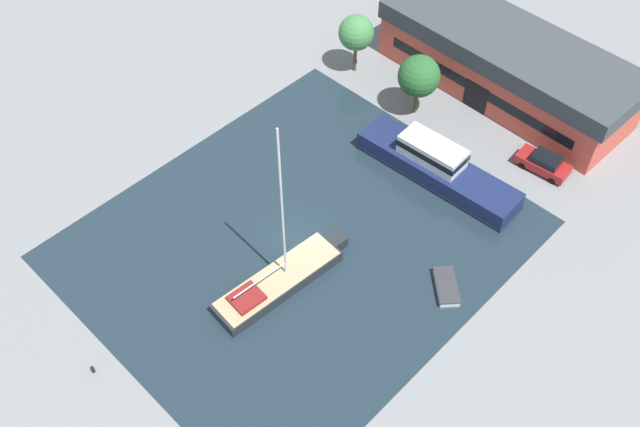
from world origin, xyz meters
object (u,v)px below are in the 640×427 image
Objects in this scene: quay_tree_near_building at (419,76)px; quay_tree_by_water at (356,33)px; sailboat_moored at (280,280)px; small_dinghy at (446,287)px; motor_cruiser at (436,166)px; parked_car at (544,163)px; warehouse_building at (507,64)px.

quay_tree_near_building reaches higher than quay_tree_by_water.
small_dinghy is at bearing 47.07° from sailboat_moored.
small_dinghy is at bearing -32.78° from quay_tree_by_water.
motor_cruiser is at bearing -22.00° from quay_tree_by_water.
motor_cruiser reaches higher than parked_car.
motor_cruiser is at bearing -38.97° from quay_tree_near_building.
parked_car is 0.31× the size of motor_cruiser.
sailboat_moored is at bearing 158.09° from parked_car.
warehouse_building is at bearing 65.71° from quay_tree_near_building.
quay_tree_by_water is at bearing -80.49° from small_dinghy.
parked_car is at bearing -44.45° from motor_cruiser.
warehouse_building is 1.62× the size of sailboat_moored.
quay_tree_near_building is at bearing -4.80° from quay_tree_by_water.
parked_car is (11.97, 1.68, -3.09)m from quay_tree_near_building.
quay_tree_near_building is at bearing 48.07° from motor_cruiser.
quay_tree_near_building is 1.29× the size of parked_car.
small_dinghy is (8.67, 7.95, -0.33)m from sailboat_moored.
quay_tree_near_building is at bearing 107.75° from sailboat_moored.
sailboat_moored reaches higher than parked_car.
quay_tree_near_building is 1.71× the size of small_dinghy.
sailboat_moored is at bearing -76.80° from quay_tree_near_building.
quay_tree_by_water is at bearing 124.82° from sailboat_moored.
sailboat_moored is at bearing -59.72° from quay_tree_by_water.
quay_tree_near_building is 0.39× the size of sailboat_moored.
warehouse_building is at bearing 48.49° from parked_car.
warehouse_building reaches higher than motor_cruiser.
quay_tree_by_water reaches higher than warehouse_building.
warehouse_building is 8.80m from quay_tree_near_building.
warehouse_building is 10.65m from parked_car.
parked_car is at bearing 3.01° from quay_tree_by_water.
quay_tree_by_water is 1.29× the size of parked_car.
sailboat_moored reaches higher than small_dinghy.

